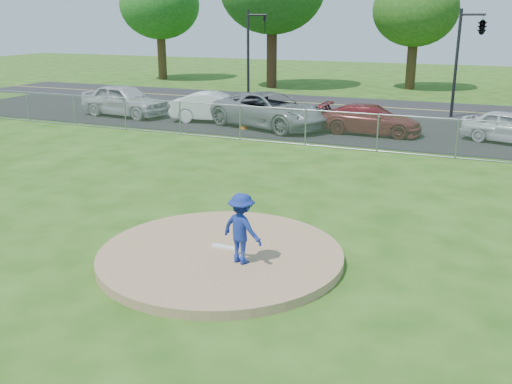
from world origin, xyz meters
TOP-DOWN VIEW (x-y plane):
  - ground at (0.00, 10.00)m, footprint 120.00×120.00m
  - pitchers_mound at (0.00, 0.00)m, footprint 5.40×5.40m
  - pitching_rubber at (0.00, 0.20)m, footprint 0.60×0.15m
  - chain_link_fence at (0.00, 12.00)m, footprint 40.00×0.06m
  - parking_lot at (0.00, 16.50)m, footprint 50.00×8.00m
  - street at (0.00, 24.00)m, footprint 60.00×7.00m
  - traffic_signal_left at (-8.76, 22.00)m, footprint 1.28×0.20m
  - traffic_signal_center at (3.97, 22.00)m, footprint 1.42×2.48m
  - pitcher at (0.68, -0.35)m, footprint 1.09×0.81m
  - traffic_cone at (-5.91, 14.42)m, footprint 0.39×0.39m
  - parked_car_silver at (-13.40, 15.32)m, footprint 5.20×2.55m
  - parked_car_white at (-8.04, 15.63)m, footprint 4.74×2.48m
  - parked_car_gray at (-4.85, 15.19)m, footprint 6.63×4.58m
  - parked_car_darkred at (-0.02, 15.51)m, footprint 4.67×1.96m
  - parked_car_pearl at (5.91, 15.82)m, footprint 4.31×2.75m

SIDE VIEW (x-z plane):
  - ground at x=0.00m, z-range 0.00..0.00m
  - street at x=0.00m, z-range 0.00..0.01m
  - parking_lot at x=0.00m, z-range 0.00..0.01m
  - pitchers_mound at x=0.00m, z-range 0.00..0.20m
  - pitching_rubber at x=0.00m, z-range 0.20..0.24m
  - traffic_cone at x=-5.91m, z-range 0.01..0.76m
  - parked_car_darkred at x=-0.02m, z-range 0.01..1.36m
  - parked_car_pearl at x=5.91m, z-range 0.01..1.38m
  - chain_link_fence at x=0.00m, z-range 0.00..1.50m
  - parked_car_white at x=-8.04m, z-range 0.01..1.50m
  - parked_car_gray at x=-4.85m, z-range 0.01..1.69m
  - parked_car_silver at x=-13.40m, z-range 0.01..1.72m
  - pitcher at x=0.68m, z-range 0.20..1.71m
  - traffic_signal_left at x=-8.76m, z-range 0.56..6.16m
  - traffic_signal_center at x=3.97m, z-range 1.81..7.41m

